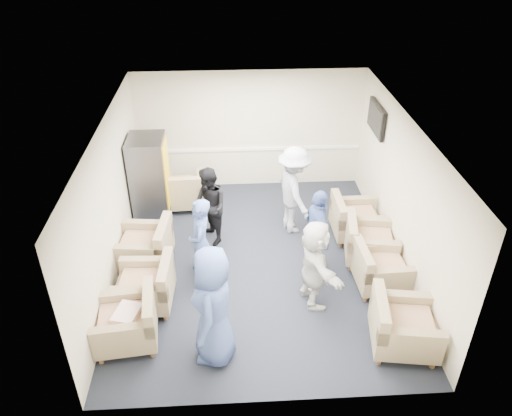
{
  "coord_description": "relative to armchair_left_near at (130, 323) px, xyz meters",
  "views": [
    {
      "loc": [
        -0.46,
        -7.28,
        5.74
      ],
      "look_at": [
        -0.03,
        0.2,
        1.06
      ],
      "focal_mm": 35.0,
      "sensor_mm": 36.0,
      "label": 1
    }
  ],
  "objects": [
    {
      "name": "armchair_right_midnear",
      "position": [
        4.03,
        1.02,
        -0.01
      ],
      "size": [
        0.9,
        0.9,
        0.69
      ],
      "rotation": [
        0.0,
        0.0,
        1.61
      ],
      "color": "#8C7A5A",
      "rests_on": "floor"
    },
    {
      "name": "tv",
      "position": [
        4.47,
        3.59,
        1.69
      ],
      "size": [
        0.1,
        1.0,
        0.58
      ],
      "color": "black",
      "rests_on": "right_wall"
    },
    {
      "name": "armchair_right_near",
      "position": [
        3.99,
        -0.33,
        0.01
      ],
      "size": [
        1.07,
        1.07,
        0.75
      ],
      "rotation": [
        0.0,
        0.0,
        1.42
      ],
      "color": "#8C7A5A",
      "rests_on": "floor"
    },
    {
      "name": "vending_machine",
      "position": [
        -0.06,
        3.52,
        0.53
      ],
      "size": [
        0.72,
        0.84,
        1.78
      ],
      "color": "#53545B",
      "rests_on": "floor"
    },
    {
      "name": "pillow",
      "position": [
        -0.01,
        -0.01,
        0.18
      ],
      "size": [
        0.44,
        0.52,
        0.13
      ],
      "primitive_type": "cube",
      "rotation": [
        0.0,
        0.0,
        -1.84
      ],
      "color": "white",
      "rests_on": "armchair_left_near"
    },
    {
      "name": "armchair_left_near",
      "position": [
        0.0,
        0.0,
        0.0
      ],
      "size": [
        1.0,
        1.0,
        0.72
      ],
      "rotation": [
        0.0,
        0.0,
        -1.46
      ],
      "color": "#8C7A5A",
      "rests_on": "floor"
    },
    {
      "name": "person_front_left",
      "position": [
        1.27,
        -0.34,
        0.59
      ],
      "size": [
        0.74,
        1.01,
        1.89
      ],
      "primitive_type": "imported",
      "rotation": [
        0.0,
        0.0,
        -1.73
      ],
      "color": "#3E5496",
      "rests_on": "floor"
    },
    {
      "name": "person_back_right",
      "position": [
        2.79,
        2.85,
        0.54
      ],
      "size": [
        0.96,
        1.3,
        1.8
      ],
      "primitive_type": "imported",
      "rotation": [
        0.0,
        0.0,
        1.84
      ],
      "color": "beige",
      "rests_on": "floor"
    },
    {
      "name": "front_wall",
      "position": [
        2.03,
        -1.21,
        0.99
      ],
      "size": [
        5.0,
        0.02,
        2.7
      ],
      "primitive_type": "cube",
      "color": "beige",
      "rests_on": "floor"
    },
    {
      "name": "ceiling",
      "position": [
        2.03,
        1.79,
        2.34
      ],
      "size": [
        6.0,
        6.0,
        0.0
      ],
      "primitive_type": "plane",
      "rotation": [
        3.14,
        0.0,
        0.0
      ],
      "color": "silver",
      "rests_on": "back_wall"
    },
    {
      "name": "armchair_left_mid",
      "position": [
        0.17,
        0.79,
        -0.0
      ],
      "size": [
        0.94,
        0.94,
        0.72
      ],
      "rotation": [
        0.0,
        0.0,
        -1.61
      ],
      "color": "#8C7A5A",
      "rests_on": "floor"
    },
    {
      "name": "armchair_right_far",
      "position": [
        3.94,
        2.55,
        -0.0
      ],
      "size": [
        0.9,
        0.9,
        0.72
      ],
      "rotation": [
        0.0,
        0.0,
        1.58
      ],
      "color": "#8C7A5A",
      "rests_on": "floor"
    },
    {
      "name": "back_wall",
      "position": [
        2.03,
        4.79,
        0.99
      ],
      "size": [
        5.0,
        0.02,
        2.7
      ],
      "primitive_type": "cube",
      "color": "beige",
      "rests_on": "floor"
    },
    {
      "name": "left_wall",
      "position": [
        -0.47,
        1.79,
        0.99
      ],
      "size": [
        0.02,
        6.0,
        2.7
      ],
      "primitive_type": "cube",
      "color": "beige",
      "rests_on": "floor"
    },
    {
      "name": "armchair_left_far",
      "position": [
        0.03,
        1.86,
        0.01
      ],
      "size": [
        1.03,
        1.03,
        0.75
      ],
      "rotation": [
        0.0,
        0.0,
        -1.67
      ],
      "color": "#8C7A5A",
      "rests_on": "floor"
    },
    {
      "name": "person_front_right",
      "position": [
        2.86,
        0.72,
        0.42
      ],
      "size": [
        0.73,
        1.5,
        1.56
      ],
      "primitive_type": "imported",
      "rotation": [
        0.0,
        0.0,
        1.77
      ],
      "color": "silver",
      "rests_on": "floor"
    },
    {
      "name": "armchair_right_midfar",
      "position": [
        4.03,
        1.79,
        -0.0
      ],
      "size": [
        1.03,
        1.03,
        0.72
      ],
      "rotation": [
        0.0,
        0.0,
        1.41
      ],
      "color": "#8C7A5A",
      "rests_on": "floor"
    },
    {
      "name": "person_back_left",
      "position": [
        1.15,
        2.53,
        0.42
      ],
      "size": [
        0.86,
        0.94,
        1.57
      ],
      "primitive_type": "imported",
      "rotation": [
        0.0,
        0.0,
        -1.12
      ],
      "color": "black",
      "rests_on": "floor"
    },
    {
      "name": "chair_rail",
      "position": [
        2.03,
        4.77,
        0.54
      ],
      "size": [
        4.98,
        0.04,
        0.06
      ],
      "primitive_type": "cube",
      "color": "white",
      "rests_on": "back_wall"
    },
    {
      "name": "right_wall",
      "position": [
        4.53,
        1.79,
        0.99
      ],
      "size": [
        0.02,
        6.0,
        2.7
      ],
      "primitive_type": "cube",
      "color": "beige",
      "rests_on": "floor"
    },
    {
      "name": "floor",
      "position": [
        2.03,
        1.79,
        -0.36
      ],
      "size": [
        6.0,
        6.0,
        0.0
      ],
      "primitive_type": "plane",
      "color": "black",
      "rests_on": "ground"
    },
    {
      "name": "person_mid_right",
      "position": [
        3.05,
        1.55,
        0.45
      ],
      "size": [
        0.54,
        1.0,
        1.61
      ],
      "primitive_type": "imported",
      "rotation": [
        0.0,
        0.0,
        1.74
      ],
      "color": "#3E5496",
      "rests_on": "floor"
    },
    {
      "name": "backpack",
      "position": [
        1.06,
        1.74,
        -0.12
      ],
      "size": [
        0.32,
        0.27,
        0.46
      ],
      "rotation": [
        0.0,
        0.0,
        -0.35
      ],
      "color": "black",
      "rests_on": "floor"
    },
    {
      "name": "armchair_corner",
      "position": [
        0.54,
        3.85,
        0.01
      ],
      "size": [
        0.96,
        0.96,
        0.74
      ],
      "rotation": [
        0.0,
        0.0,
        3.18
      ],
      "color": "#8C7A5A",
      "rests_on": "floor"
    },
    {
      "name": "person_mid_left",
      "position": [
        1.03,
        1.32,
        0.46
      ],
      "size": [
        0.41,
        0.61,
        1.65
      ],
      "primitive_type": "imported",
      "rotation": [
        0.0,
        0.0,
        -1.59
      ],
      "color": "#3E5496",
      "rests_on": "floor"
    }
  ]
}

